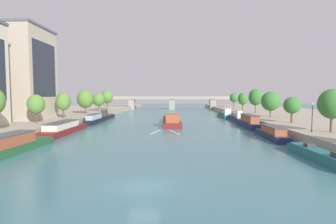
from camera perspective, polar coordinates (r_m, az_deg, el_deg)
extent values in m
plane|color=#42757F|center=(20.52, -5.50, -16.35)|extent=(400.00, 400.00, 0.00)
cube|color=#A89E89|center=(84.82, -26.70, -0.85)|extent=(36.00, 170.00, 1.66)
cube|color=#A89E89|center=(82.47, 27.68, -1.00)|extent=(36.00, 170.00, 1.66)
cube|color=maroon|center=(63.60, 0.71, -2.14)|extent=(5.21, 21.52, 1.04)
cube|color=maroon|center=(74.55, 0.41, -1.19)|extent=(3.84, 1.44, 0.88)
cube|color=maroon|center=(63.54, 0.71, -1.65)|extent=(5.29, 21.53, 0.06)
cube|color=#9E5133|center=(56.24, 0.97, -1.38)|extent=(3.22, 4.43, 1.83)
cube|color=black|center=(58.35, 0.89, -0.93)|extent=(2.38, 0.17, 0.51)
cube|color=brown|center=(65.65, 0.64, -1.29)|extent=(3.74, 11.25, 0.36)
cylinder|color=#232328|center=(57.15, 1.53, -1.67)|extent=(0.07, 0.07, 1.10)
cube|color=silver|center=(48.90, 1.36, -4.52)|extent=(2.33, 5.78, 0.03)
cube|color=silver|center=(48.87, -2.87, -4.53)|extent=(1.66, 5.93, 0.03)
cube|color=#235633|center=(36.14, -32.45, -7.34)|extent=(3.35, 14.72, 0.92)
cube|color=#235633|center=(42.43, -26.29, -5.44)|extent=(2.77, 1.29, 0.82)
cube|color=#235633|center=(36.05, -32.48, -6.57)|extent=(3.40, 14.72, 0.06)
cube|color=#9E5133|center=(35.36, -33.22, -5.61)|extent=(2.66, 9.43, 1.38)
cube|color=#4C4C51|center=(35.26, -33.27, -4.44)|extent=(2.84, 9.72, 0.08)
cube|color=maroon|center=(51.11, -22.36, -3.89)|extent=(3.59, 15.36, 1.01)
cube|color=maroon|center=(58.47, -19.30, -2.78)|extent=(3.08, 1.29, 0.87)
cube|color=maroon|center=(51.04, -22.38, -3.29)|extent=(3.65, 15.36, 0.06)
cube|color=beige|center=(50.28, -22.74, -2.73)|extent=(2.87, 9.84, 1.12)
cube|color=#4C4C51|center=(50.22, -22.75, -2.05)|extent=(3.07, 10.14, 0.08)
cylinder|color=#232328|center=(46.62, -24.05, -3.26)|extent=(0.07, 0.07, 1.10)
cube|color=black|center=(66.82, -16.11, -1.99)|extent=(2.04, 11.69, 1.05)
cube|color=black|center=(72.69, -14.59, -1.43)|extent=(1.93, 1.23, 0.89)
cube|color=black|center=(66.76, -16.12, -1.52)|extent=(2.08, 11.69, 0.06)
cube|color=#9EBCD6|center=(66.16, -16.29, -1.02)|extent=(1.67, 7.48, 1.21)
cube|color=#4C4C51|center=(66.11, -16.30, -0.46)|extent=(1.79, 7.71, 0.08)
cylinder|color=#232328|center=(63.31, -16.85, -1.29)|extent=(0.07, 0.07, 1.10)
cube|color=black|center=(79.27, -13.46, -1.11)|extent=(2.00, 9.84, 0.94)
cube|color=black|center=(84.33, -12.52, -0.75)|extent=(1.86, 1.21, 0.83)
cube|color=black|center=(79.23, -13.46, -0.75)|extent=(2.03, 9.84, 0.06)
cube|color=#38383D|center=(75.94, -14.14, -0.22)|extent=(1.47, 1.97, 1.88)
cube|color=black|center=(76.88, -13.94, 0.04)|extent=(1.17, 0.04, 0.53)
cube|color=brown|center=(80.16, -13.28, -0.55)|extent=(1.55, 5.12, 0.36)
cylinder|color=#232328|center=(76.27, -13.84, -0.49)|extent=(0.07, 0.07, 1.10)
cube|color=#23666B|center=(31.84, 31.09, -8.58)|extent=(2.20, 10.18, 1.09)
cube|color=#23666B|center=(36.45, 26.67, -6.75)|extent=(1.77, 1.30, 0.91)
cube|color=#23666B|center=(31.72, 31.13, -7.56)|extent=(2.23, 10.18, 0.06)
cube|color=#38383D|center=(33.57, 29.16, -6.50)|extent=(0.94, 0.93, 0.40)
cube|color=#1E284C|center=(44.75, 22.27, -5.00)|extent=(2.38, 10.48, 0.91)
cube|color=#1E284C|center=(49.98, 20.19, -3.95)|extent=(2.09, 1.24, 0.82)
cube|color=#1E284C|center=(44.68, 22.29, -4.38)|extent=(2.42, 10.48, 0.06)
cube|color=#9E5133|center=(44.12, 22.53, -3.72)|extent=(1.92, 6.72, 1.11)
cube|color=#4C4C51|center=(44.04, 22.55, -2.95)|extent=(2.05, 6.92, 0.08)
cylinder|color=#232328|center=(41.80, 24.14, -4.17)|extent=(0.07, 0.07, 1.10)
cube|color=#1E284C|center=(58.41, 17.64, -2.75)|extent=(2.22, 12.58, 1.22)
cube|color=#1E284C|center=(64.78, 16.07, -1.99)|extent=(2.11, 1.25, 0.98)
cube|color=#1E284C|center=(58.34, 17.65, -2.13)|extent=(2.27, 12.58, 0.06)
cube|color=#9E5133|center=(57.66, 17.84, -1.39)|extent=(1.82, 8.05, 1.55)
cube|color=#4C4C51|center=(57.60, 17.85, -0.58)|extent=(1.96, 8.30, 0.08)
cylinder|color=#232328|center=(54.77, 19.06, -1.92)|extent=(0.07, 0.07, 1.10)
cube|color=#1E284C|center=(70.56, 15.08, -1.62)|extent=(1.74, 9.52, 1.20)
cube|color=#1E284C|center=(75.52, 14.24, -1.17)|extent=(1.59, 1.26, 0.97)
cube|color=#1E284C|center=(70.51, 15.09, -1.11)|extent=(1.77, 9.52, 0.06)
cube|color=white|center=(67.29, 15.70, -0.54)|extent=(1.26, 1.91, 1.83)
cube|color=black|center=(68.21, 15.52, -0.25)|extent=(1.00, 0.04, 0.51)
cube|color=brown|center=(71.41, 14.92, -0.88)|extent=(1.34, 4.95, 0.36)
cylinder|color=#232328|center=(67.75, 15.82, -0.82)|extent=(0.07, 0.07, 1.10)
cube|color=#23666B|center=(83.56, 12.60, -0.81)|extent=(2.47, 12.85, 1.05)
cube|color=#23666B|center=(90.20, 11.83, -0.41)|extent=(2.32, 1.23, 0.89)
cube|color=#23666B|center=(83.52, 12.61, -0.44)|extent=(2.52, 12.85, 0.06)
cube|color=white|center=(79.17, 13.19, 0.04)|extent=(1.83, 2.57, 1.91)
cube|color=black|center=(80.42, 13.01, 0.31)|extent=(1.46, 0.03, 0.53)
cube|color=brown|center=(84.76, 12.45, -0.23)|extent=(1.92, 6.68, 0.36)
cylinder|color=#232328|center=(79.77, 13.37, -0.22)|extent=(0.07, 0.07, 1.10)
cylinder|color=brown|center=(54.98, -27.45, -0.90)|extent=(0.26, 0.26, 2.67)
ellipsoid|color=#568438|center=(54.86, -27.53, 1.57)|extent=(3.21, 3.21, 3.75)
cylinder|color=brown|center=(65.66, -22.43, -0.04)|extent=(0.39, 0.39, 2.74)
ellipsoid|color=#568438|center=(65.56, -22.49, 2.17)|extent=(3.41, 3.41, 4.25)
cylinder|color=brown|center=(78.43, -18.03, 0.67)|extent=(0.25, 0.25, 2.84)
ellipsoid|color=#568438|center=(78.33, -18.08, 2.77)|extent=(4.71, 4.71, 5.31)
cylinder|color=brown|center=(90.09, -15.29, 1.05)|extent=(0.28, 0.28, 2.71)
ellipsoid|color=#568438|center=(90.01, -15.32, 2.69)|extent=(4.05, 4.05, 4.45)
cylinder|color=brown|center=(99.79, -13.54, 1.57)|extent=(0.35, 0.35, 3.52)
ellipsoid|color=#568438|center=(99.72, -13.57, 3.34)|extent=(4.56, 4.56, 4.84)
cylinder|color=brown|center=(44.06, 32.80, -1.94)|extent=(0.32, 0.32, 2.96)
ellipsoid|color=#387533|center=(43.90, 32.92, 1.54)|extent=(3.80, 3.80, 4.36)
cylinder|color=brown|center=(55.42, 26.02, -0.88)|extent=(0.37, 0.37, 2.55)
ellipsoid|color=#387533|center=(55.30, 26.08, 1.36)|extent=(3.20, 3.20, 3.27)
cylinder|color=brown|center=(68.72, 21.99, 0.06)|extent=(0.30, 0.30, 2.59)
ellipsoid|color=#387533|center=(68.61, 22.04, 2.25)|extent=(4.60, 4.60, 4.84)
cylinder|color=brown|center=(81.13, 19.02, 0.98)|extent=(0.28, 0.28, 3.50)
ellipsoid|color=#387533|center=(81.05, 19.07, 3.19)|extent=(4.08, 4.08, 5.01)
cylinder|color=brown|center=(94.92, 16.42, 1.24)|extent=(0.35, 0.35, 2.96)
ellipsoid|color=#387533|center=(94.85, 16.45, 2.86)|extent=(3.41, 3.41, 4.35)
cylinder|color=brown|center=(108.58, 14.56, 1.70)|extent=(0.29, 0.29, 3.44)
ellipsoid|color=#387533|center=(108.52, 14.59, 3.15)|extent=(3.45, 3.45, 3.72)
cylinder|color=black|center=(42.83, 29.64, -1.31)|extent=(0.11, 0.11, 3.96)
sphere|color=#EAE5C6|center=(42.71, 29.73, 1.53)|extent=(0.28, 0.28, 0.28)
cylinder|color=black|center=(43.02, 29.56, -3.80)|extent=(0.22, 0.22, 0.20)
cube|color=#B2A38E|center=(68.30, -31.55, 7.21)|extent=(15.03, 12.03, 20.33)
cube|color=#565B66|center=(69.81, -31.85, 15.77)|extent=(15.48, 12.39, 0.50)
cube|color=#232833|center=(64.56, -25.94, 8.53)|extent=(0.04, 9.62, 12.20)
cube|color=gray|center=(126.90, 0.90, 3.01)|extent=(64.45, 4.40, 0.60)
cube|color=gray|center=(124.89, 0.88, 3.34)|extent=(64.45, 0.30, 0.90)
cube|color=gray|center=(128.89, 0.92, 3.35)|extent=(64.45, 0.30, 0.90)
cube|color=gray|center=(128.97, -8.12, 1.72)|extent=(2.80, 3.60, 5.10)
cube|color=gray|center=(126.97, 0.90, 1.72)|extent=(2.80, 3.60, 5.10)
cube|color=gray|center=(128.16, 9.98, 1.69)|extent=(2.80, 3.60, 5.10)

